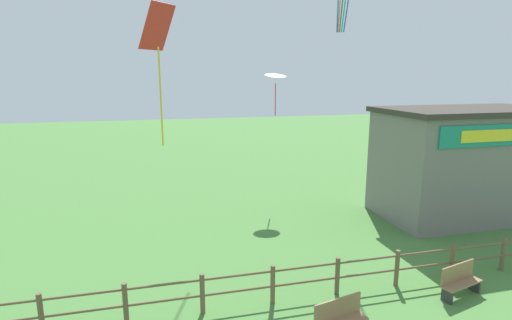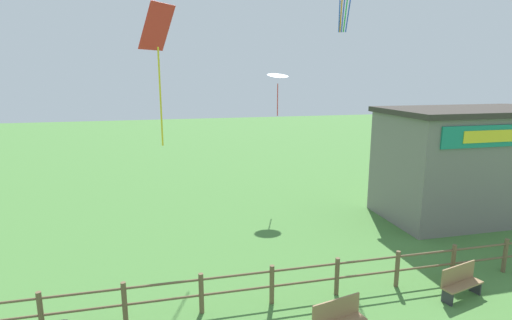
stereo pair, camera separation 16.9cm
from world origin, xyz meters
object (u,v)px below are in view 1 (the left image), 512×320
seaside_building (465,162)px  park_bench_near_fence (340,318)px  kite_red_diamond (158,42)px  park_bench_by_building (460,280)px  kite_white_delta (276,76)px

seaside_building → park_bench_near_fence: bearing=-144.2°
seaside_building → kite_red_diamond: (-13.98, -3.70, 4.92)m
seaside_building → park_bench_by_building: 8.48m
kite_white_delta → kite_red_diamond: (-6.14, -8.92, 0.88)m
seaside_building → park_bench_near_fence: (-9.82, -7.08, -2.09)m
park_bench_near_fence → kite_red_diamond: 8.83m
kite_white_delta → park_bench_by_building: bearing=-77.9°
park_bench_near_fence → park_bench_by_building: (4.42, 0.88, 0.00)m
park_bench_near_fence → kite_red_diamond: (-4.17, 3.37, 7.01)m
park_bench_near_fence → park_bench_by_building: 4.50m
kite_white_delta → kite_red_diamond: 10.87m
park_bench_by_building → park_bench_near_fence: bearing=-168.8°
kite_red_diamond → kite_white_delta: bearing=55.5°
park_bench_by_building → kite_red_diamond: (-8.59, 2.50, 7.01)m
park_bench_near_fence → kite_white_delta: size_ratio=0.65×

